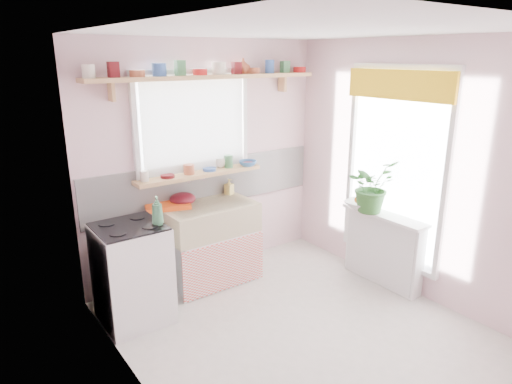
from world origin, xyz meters
TOP-DOWN VIEW (x-y plane):
  - room at (0.66, 0.86)m, footprint 3.20×3.20m
  - sink_unit at (-0.15, 1.29)m, footprint 0.95×0.65m
  - cooker at (-1.10, 1.05)m, footprint 0.58×0.58m
  - radiator_ledge at (1.30, 0.20)m, footprint 0.22×0.95m
  - windowsill at (-0.15, 1.48)m, footprint 1.40×0.22m
  - pine_shelf at (0.00, 1.47)m, footprint 2.52×0.24m
  - shelf_crockery at (-0.04, 1.47)m, footprint 2.47×0.11m
  - sill_crockery at (-0.20, 1.48)m, footprint 1.35×0.11m
  - dish_tray at (-0.53, 1.50)m, footprint 0.51×0.44m
  - colander at (-0.36, 1.48)m, footprint 0.34×0.34m
  - jade_plant at (1.21, 0.35)m, footprint 0.51×0.45m
  - fruit_bowl at (1.21, 0.44)m, footprint 0.38×0.38m
  - herb_pot at (1.33, 0.43)m, footprint 0.12×0.09m
  - soap_bottle_sink at (0.22, 1.50)m, footprint 0.10×0.10m
  - sill_cup at (0.14, 1.54)m, footprint 0.16×0.16m
  - sill_bowl at (0.42, 1.42)m, footprint 0.25×0.25m
  - shelf_vase at (0.45, 1.53)m, footprint 0.19×0.19m
  - cooker_bottle at (-0.88, 0.92)m, footprint 0.13×0.13m
  - fruit at (1.22, 0.45)m, footprint 0.20×0.14m

SIDE VIEW (x-z plane):
  - radiator_ledge at x=1.30m, z-range 0.01..0.78m
  - sink_unit at x=-0.15m, z-range -0.13..0.99m
  - cooker at x=-1.10m, z-range 0.00..0.92m
  - fruit_bowl at x=1.21m, z-range 0.78..0.86m
  - dish_tray at x=-0.53m, z-range 0.85..0.89m
  - herb_pot at x=1.33m, z-range 0.78..0.98m
  - fruit at x=1.22m, z-range 0.83..0.93m
  - colander at x=-0.36m, z-range 0.85..0.97m
  - soap_bottle_sink at x=0.22m, z-range 0.85..1.02m
  - cooker_bottle at x=-0.88m, z-range 0.92..1.17m
  - jade_plant at x=1.21m, z-range 0.77..1.32m
  - windowsill at x=-0.15m, z-range 1.12..1.16m
  - sill_bowl at x=0.42m, z-range 1.16..1.22m
  - sill_cup at x=0.14m, z-range 1.16..1.27m
  - sill_crockery at x=-0.20m, z-range 1.15..1.27m
  - room at x=0.66m, z-range -0.23..2.97m
  - pine_shelf at x=0.00m, z-range 2.10..2.14m
  - shelf_crockery at x=-0.04m, z-range 2.13..2.25m
  - shelf_vase at x=0.45m, z-range 2.14..2.30m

